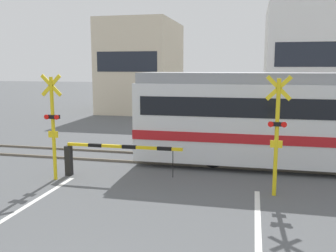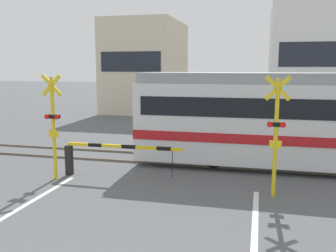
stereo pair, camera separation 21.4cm
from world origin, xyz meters
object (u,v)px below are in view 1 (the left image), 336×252
(crossing_barrier_far, at_px, (238,129))
(crossing_barrier_near, at_px, (99,153))
(crossing_signal_right, at_px, (277,130))
(pedestrian, at_px, (207,115))
(crossing_signal_left, at_px, (53,122))

(crossing_barrier_far, bearing_deg, crossing_barrier_near, -125.71)
(crossing_signal_right, distance_m, pedestrian, 10.08)
(pedestrian, bearing_deg, crossing_barrier_near, -104.49)
(crossing_barrier_far, distance_m, crossing_signal_right, 6.44)
(crossing_signal_right, bearing_deg, crossing_barrier_near, 174.48)
(pedestrian, bearing_deg, crossing_signal_right, -72.49)
(crossing_barrier_near, distance_m, pedestrian, 9.36)
(crossing_barrier_near, distance_m, crossing_signal_right, 5.48)
(crossing_barrier_far, relative_size, crossing_signal_left, 1.18)
(crossing_signal_left, height_order, crossing_signal_right, same)
(crossing_barrier_far, bearing_deg, crossing_signal_left, -130.69)
(crossing_barrier_near, relative_size, pedestrian, 2.29)
(crossing_signal_right, xyz_separation_m, pedestrian, (-3.02, 9.58, -0.84))
(crossing_signal_right, relative_size, pedestrian, 1.94)
(crossing_signal_left, relative_size, crossing_signal_right, 1.00)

